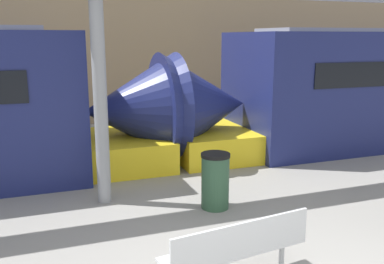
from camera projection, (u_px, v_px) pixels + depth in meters
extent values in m
cube|color=#9E8460|center=(100.00, 51.00, 14.62)|extent=(56.00, 0.20, 5.00)
cone|color=navy|center=(203.00, 105.00, 10.61)|extent=(2.23, 2.63, 2.63)
cube|color=yellow|center=(210.00, 142.00, 10.89)|extent=(2.01, 2.46, 0.70)
cone|color=navy|center=(131.00, 109.00, 10.02)|extent=(2.23, 2.63, 2.63)
cube|color=yellow|center=(124.00, 150.00, 10.16)|extent=(2.01, 2.46, 0.70)
cube|color=silver|center=(234.00, 249.00, 5.19)|extent=(1.92, 0.68, 0.04)
cube|color=silver|center=(243.00, 239.00, 4.96)|extent=(1.86, 0.28, 0.41)
cylinder|color=silver|center=(282.00, 253.00, 5.58)|extent=(0.07, 0.07, 0.44)
cylinder|color=#2D5138|center=(215.00, 182.00, 7.54)|extent=(0.49, 0.49, 0.94)
cylinder|color=black|center=(216.00, 155.00, 7.43)|extent=(0.51, 0.51, 0.06)
cylinder|color=gray|center=(100.00, 102.00, 7.53)|extent=(0.24, 0.24, 3.72)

